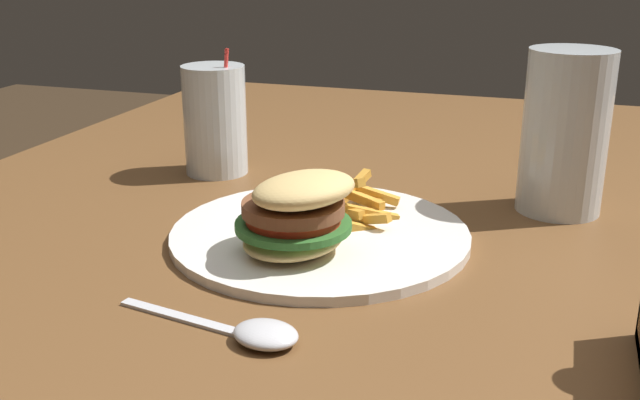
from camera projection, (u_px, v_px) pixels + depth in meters
dining_table at (480, 302)px, 0.84m from camera, size 1.39×1.34×0.77m
meal_plate_near at (312, 224)px, 0.74m from camera, size 0.30×0.30×0.09m
beer_glass at (564, 138)px, 0.82m from camera, size 0.09×0.09×0.18m
juice_glass at (215, 123)px, 0.96m from camera, size 0.08×0.08×0.16m
spoon at (257, 332)px, 0.57m from camera, size 0.05×0.17×0.01m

